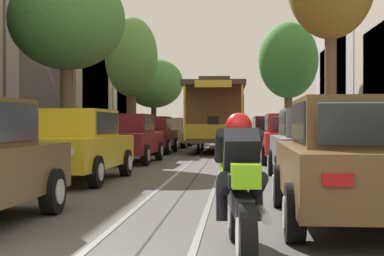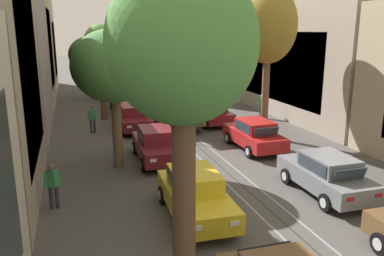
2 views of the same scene
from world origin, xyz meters
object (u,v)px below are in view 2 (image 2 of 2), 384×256
Objects in this scene: parked_car_beige_fifth_left at (123,101)px; cable_car_trolley at (167,96)px; parked_car_maroon_fourth_right at (211,112)px; street_tree_kerb_left_fourth at (90,55)px; street_tree_kerb_left_mid at (101,55)px; parked_car_grey_second_right at (326,174)px; street_tree_kerb_left_second at (114,67)px; pedestrian_on_right_pavement at (92,117)px; parked_car_maroon_mid_left at (156,144)px; pedestrian_on_left_pavement at (262,105)px; parked_car_yellow_second_left at (195,194)px; pedestrian_crossing_far at (53,184)px; street_tree_kerb_left_near at (183,53)px; street_tree_kerb_right_second at (268,27)px; parked_car_maroon_sixth_right at (171,88)px; parked_car_maroon_fourth_left at (134,117)px; parked_car_red_sixth_left at (115,91)px; parked_car_red_mid_right at (254,134)px; parked_car_teal_fifth_right at (187,98)px; street_tree_kerb_right_mid at (189,42)px.

parked_car_beige_fifth_left is 0.48× the size of cable_car_trolley.
parked_car_maroon_fourth_right is 0.78× the size of street_tree_kerb_left_fourth.
street_tree_kerb_left_mid is 1.17× the size of street_tree_kerb_left_fourth.
parked_car_grey_second_right is 0.70× the size of street_tree_kerb_left_second.
parked_car_grey_second_right is 14.48m from pedestrian_on_right_pavement.
parked_car_maroon_mid_left is 11.62m from pedestrian_on_left_pavement.
street_tree_kerb_left_second is (-1.86, 5.85, 3.77)m from parked_car_yellow_second_left.
street_tree_kerb_left_fourth reaches higher than parked_car_beige_fifth_left.
parked_car_beige_fifth_left is 2.68× the size of pedestrian_crossing_far.
street_tree_kerb_left_near reaches higher than parked_car_yellow_second_left.
parked_car_maroon_sixth_right is at bearing 95.60° from street_tree_kerb_right_second.
parked_car_yellow_second_left is 1.00× the size of parked_car_maroon_fourth_left.
parked_car_beige_fifth_left is at bearing 106.02° from parked_car_grey_second_right.
street_tree_kerb_right_second is at bearing -55.46° from cable_car_trolley.
parked_car_beige_fifth_left and parked_car_maroon_fourth_right have the same top height.
street_tree_kerb_left_fourth is (0.01, 19.92, -0.62)m from street_tree_kerb_left_second.
pedestrian_crossing_far is (-4.65, -16.54, 0.13)m from parked_car_beige_fifth_left.
parked_car_yellow_second_left is 6.17m from parked_car_maroon_mid_left.
street_tree_kerb_left_second is 7.50m from pedestrian_on_right_pavement.
parked_car_maroon_fourth_left is at bearing 75.04° from street_tree_kerb_left_second.
parked_car_red_sixth_left and parked_car_maroon_sixth_right have the same top height.
pedestrian_on_left_pavement is 17.77m from pedestrian_crossing_far.
parked_car_yellow_second_left is 16.15m from pedestrian_on_left_pavement.
parked_car_beige_fifth_left is at bearing 124.31° from street_tree_kerb_right_second.
parked_car_maroon_fourth_left and parked_car_grey_second_right have the same top height.
parked_car_beige_fifth_left is 10.57m from pedestrian_on_left_pavement.
street_tree_kerb_left_mid is (-1.52, 3.63, 3.70)m from parked_car_maroon_fourth_left.
pedestrian_on_left_pavement is at bearing -50.34° from parked_car_red_sixth_left.
parked_car_yellow_second_left is 0.48× the size of cable_car_trolley.
parked_car_maroon_fourth_left and parked_car_red_mid_right have the same top height.
parked_car_grey_second_right is 0.51× the size of street_tree_kerb_right_second.
parked_car_yellow_second_left is 19.26m from parked_car_teal_fifth_right.
street_tree_kerb_left_fourth is at bearing 141.98° from parked_car_red_sixth_left.
pedestrian_on_right_pavement is (-9.55, 3.87, -5.32)m from street_tree_kerb_right_second.
pedestrian_crossing_far is at bearing -125.40° from street_tree_kerb_left_second.
street_tree_kerb_left_near is at bearing -89.11° from street_tree_kerb_left_second.
pedestrian_crossing_far is (-2.73, -23.74, -3.01)m from street_tree_kerb_left_fourth.
parked_car_maroon_fourth_right and parked_car_maroon_sixth_right have the same top height.
parked_car_grey_second_right is 2.54× the size of pedestrian_on_left_pavement.
parked_car_maroon_mid_left is at bearing -84.61° from street_tree_kerb_left_fourth.
parked_car_teal_fifth_right is (0.08, 5.88, 0.00)m from parked_car_maroon_fourth_right.
parked_car_red_mid_right is 10.84m from pedestrian_crossing_far.
street_tree_kerb_right_mid is 4.30× the size of pedestrian_on_left_pavement.
parked_car_beige_fifth_left is 1.00× the size of parked_car_maroon_sixth_right.
pedestrian_on_right_pavement is (-5.24, -2.40, -0.68)m from cable_car_trolley.
parked_car_grey_second_right is (5.41, -12.18, 0.00)m from parked_car_maroon_fourth_left.
parked_car_maroon_sixth_right is 2.54× the size of pedestrian_on_right_pavement.
pedestrian_on_right_pavement is at bearing -93.31° from street_tree_kerb_left_fourth.
street_tree_kerb_right_mid is at bearing -11.08° from parked_car_red_sixth_left.
parked_car_beige_fifth_left is 4.64m from cable_car_trolley.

